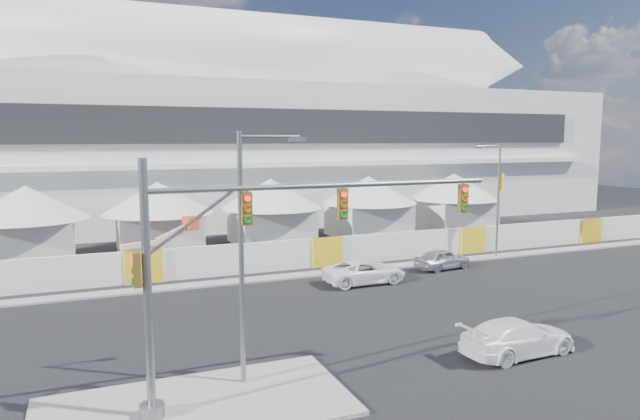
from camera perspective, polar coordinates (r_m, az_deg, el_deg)
name	(u,v)px	position (r m, az deg, el deg)	size (l,w,h in m)	color
ground	(330,351)	(24.12, 0.99, -13.93)	(160.00, 160.00, 0.00)	black
median_island	(196,407)	(19.87, -12.32, -18.68)	(10.00, 5.00, 0.15)	gray
far_curb	(510,255)	(44.82, 18.50, -4.29)	(80.00, 1.20, 0.12)	gray
stadium	(255,131)	(64.62, -6.50, 7.82)	(80.00, 24.80, 21.98)	silver
tent_row	(217,208)	(45.98, -10.30, 0.15)	(53.40, 8.40, 5.40)	silver
hoarding_fence	(327,252)	(38.95, 0.69, -4.20)	(70.00, 0.25, 2.00)	white
scaffold_tower	(549,159)	(78.94, 21.91, 4.72)	(4.40, 4.40, 12.00)	#595B60
sedan_silver	(443,259)	(39.01, 12.17, -4.82)	(4.01, 1.61, 1.37)	#B8B7BD
pickup_curb	(364,272)	(34.61, 4.46, -6.17)	(5.06, 2.34, 1.41)	white
pickup_near	(518,337)	(24.85, 19.17, -11.90)	(5.03, 2.04, 1.46)	white
traffic_mast	(232,266)	(18.30, -8.83, -5.57)	(12.48, 0.78, 7.97)	slate
streetlight_median	(248,240)	(19.77, -7.25, -3.04)	(2.43, 0.24, 8.79)	gray
streetlight_curb	(496,192)	(43.17, 17.22, 1.74)	(2.46, 0.55, 8.31)	slate
boom_lift	(141,260)	(38.59, -17.43, -4.80)	(6.82, 2.63, 3.34)	#F94B17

